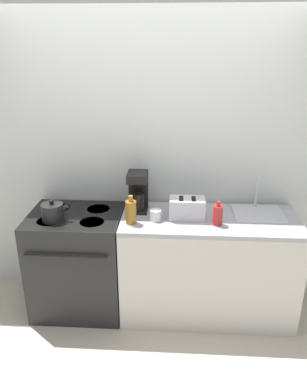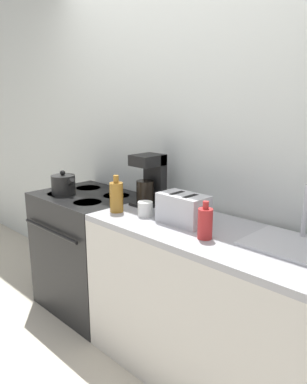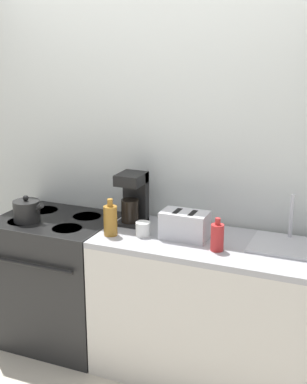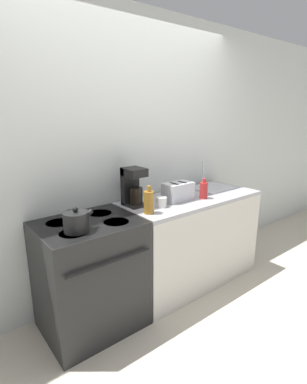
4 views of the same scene
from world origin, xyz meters
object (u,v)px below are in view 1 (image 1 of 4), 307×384
Objects in this scene: toaster at (187,208)px; bottle_amber at (131,212)px; kettle at (53,212)px; bottle_red at (218,215)px; stove at (78,260)px; cup_white at (156,215)px; coffee_maker at (138,190)px.

toaster is 0.46m from bottle_amber.
kettle is 1.13× the size of bottle_red.
stove is 9.98× the size of cup_white.
cup_white is at bearing -167.17° from toaster.
coffee_maker is at bearing 14.95° from stove.
stove is 2.69× the size of coffee_maker.
bottle_amber is at bearing -164.40° from toaster.
cup_white is at bearing 19.16° from bottle_amber.
bottle_amber is 0.21m from cup_white.
bottle_red is (1.30, 0.00, 0.01)m from kettle.
toaster reaches higher than cup_white.
coffee_maker reaches higher than bottle_amber.
toaster is (1.06, 0.11, 0.01)m from kettle.
coffee_maker is 0.28m from bottle_amber.
cup_white is (0.16, -0.20, -0.13)m from coffee_maker.
cup_white is (-0.48, 0.05, -0.04)m from bottle_red.
cup_white is at bearing 3.71° from kettle.
bottle_red is at bearing 1.42° from bottle_amber.
stove is 0.54m from kettle.
toaster is 0.84× the size of coffee_maker.
kettle is at bearing -179.83° from bottle_red.
cup_white is at bearing -5.30° from stove.
toaster is 1.22× the size of bottle_amber.
bottle_red reaches higher than kettle.
toaster is at bearing 155.67° from bottle_red.
stove is 4.11× the size of kettle.
toaster is 1.45× the size of bottle_red.
bottle_amber is at bearing -1.17° from kettle.
coffee_maker is (0.65, 0.25, 0.10)m from kettle.
coffee_maker reaches higher than kettle.
toaster is (0.92, -0.01, 0.53)m from stove.
kettle is at bearing -176.29° from cup_white.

